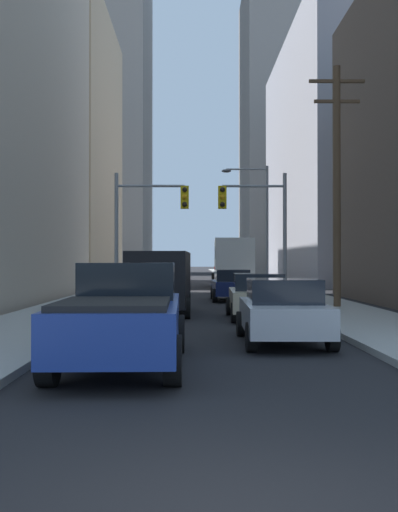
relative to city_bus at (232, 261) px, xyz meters
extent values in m
cube|color=#9E9E99|center=(-7.46, 10.78, -1.85)|extent=(3.38, 160.00, 0.15)
cube|color=#9E9E99|center=(2.50, 10.78, -1.85)|extent=(3.38, 160.00, 0.15)
cube|color=silver|center=(0.00, -0.01, 0.02)|extent=(2.89, 11.58, 2.90)
cube|color=black|center=(-1.26, -0.01, 0.54)|extent=(0.38, 10.57, 0.80)
cube|color=red|center=(-1.26, -0.01, -0.56)|extent=(0.37, 10.57, 0.28)
cylinder|color=black|center=(-1.17, 4.02, -1.43)|extent=(0.32, 1.00, 1.00)
cylinder|color=black|center=(1.18, 4.02, -1.43)|extent=(0.32, 1.00, 1.00)
cylinder|color=black|center=(-1.17, -3.23, -1.43)|extent=(0.32, 1.00, 1.00)
cylinder|color=black|center=(1.18, -3.23, -1.43)|extent=(0.32, 1.00, 1.00)
cube|color=navy|center=(-4.15, -32.38, -1.13)|extent=(2.08, 5.43, 0.80)
cube|color=black|center=(-4.15, -31.41, -0.38)|extent=(1.83, 1.83, 0.70)
cube|color=black|center=(-4.15, -33.73, -0.68)|extent=(1.79, 2.40, 0.10)
cylinder|color=black|center=(-5.11, -30.65, -1.53)|extent=(0.28, 0.80, 0.80)
cylinder|color=black|center=(-3.19, -30.65, -1.53)|extent=(0.28, 0.80, 0.80)
cylinder|color=black|center=(-5.11, -34.11, -1.53)|extent=(0.28, 0.80, 0.80)
cylinder|color=black|center=(-3.19, -34.11, -1.53)|extent=(0.28, 0.80, 0.80)
cube|color=black|center=(-4.02, -21.56, -0.62)|extent=(2.15, 5.26, 1.90)
cube|color=black|center=(-4.02, -18.96, -0.20)|extent=(1.76, 0.07, 0.60)
cylinder|color=black|center=(-4.98, -19.90, -1.57)|extent=(0.24, 0.72, 0.72)
cylinder|color=black|center=(-3.06, -19.90, -1.57)|extent=(0.24, 0.72, 0.72)
cylinder|color=black|center=(-4.98, -23.23, -1.57)|extent=(0.24, 0.72, 0.72)
cylinder|color=black|center=(-3.06, -23.23, -1.57)|extent=(0.24, 0.72, 0.72)
cube|color=#B7BABF|center=(-0.76, -29.27, -1.28)|extent=(1.91, 4.25, 0.65)
cube|color=black|center=(-0.76, -29.42, -0.68)|extent=(1.63, 1.94, 0.55)
cylinder|color=black|center=(-1.63, -27.93, -1.61)|extent=(0.22, 0.64, 0.64)
cylinder|color=black|center=(0.10, -27.93, -1.61)|extent=(0.22, 0.64, 0.64)
cylinder|color=black|center=(-1.63, -30.61, -1.61)|extent=(0.22, 0.64, 0.64)
cylinder|color=black|center=(0.10, -30.61, -1.61)|extent=(0.22, 0.64, 0.64)
cube|color=#C6B793|center=(-0.69, -23.23, -1.28)|extent=(1.93, 4.26, 0.65)
cube|color=black|center=(-0.69, -23.38, -0.68)|extent=(1.64, 1.95, 0.55)
cylinder|color=black|center=(-1.55, -21.88, -1.61)|extent=(0.22, 0.64, 0.64)
cylinder|color=black|center=(0.17, -21.88, -1.61)|extent=(0.22, 0.64, 0.64)
cylinder|color=black|center=(-1.55, -24.57, -1.61)|extent=(0.22, 0.64, 0.64)
cylinder|color=black|center=(0.17, -24.57, -1.61)|extent=(0.22, 0.64, 0.64)
cube|color=#141E4C|center=(-0.96, -14.03, -1.28)|extent=(1.89, 4.24, 0.65)
cube|color=black|center=(-0.96, -14.18, -0.68)|extent=(1.63, 1.94, 0.55)
cylinder|color=black|center=(-1.82, -12.69, -1.61)|extent=(0.22, 0.64, 0.64)
cylinder|color=black|center=(-0.10, -12.69, -1.61)|extent=(0.22, 0.64, 0.64)
cylinder|color=black|center=(-1.82, -15.38, -1.61)|extent=(0.22, 0.64, 0.64)
cylinder|color=black|center=(-0.10, -15.38, -1.61)|extent=(0.22, 0.64, 0.64)
cylinder|color=gray|center=(-6.37, -15.56, 1.07)|extent=(0.18, 0.18, 6.00)
cylinder|color=gray|center=(-4.80, -15.56, 3.47)|extent=(3.15, 0.12, 0.12)
cube|color=gold|center=(-3.22, -15.56, 2.95)|extent=(0.38, 0.30, 1.05)
sphere|color=black|center=(-3.22, -15.73, 3.29)|extent=(0.24, 0.24, 0.24)
sphere|color=#F9A514|center=(-3.22, -15.73, 2.95)|extent=(0.24, 0.24, 0.24)
sphere|color=black|center=(-3.22, -15.73, 2.61)|extent=(0.24, 0.24, 0.24)
cylinder|color=gray|center=(1.41, -15.56, 1.07)|extent=(0.18, 0.18, 6.00)
cylinder|color=gray|center=(-0.04, -15.56, 3.47)|extent=(2.90, 0.12, 0.12)
cube|color=gold|center=(-1.49, -15.56, 2.95)|extent=(0.38, 0.30, 1.05)
sphere|color=black|center=(-1.49, -15.73, 3.29)|extent=(0.24, 0.24, 0.24)
sphere|color=#F9A514|center=(-1.49, -15.73, 2.95)|extent=(0.24, 0.24, 0.24)
sphere|color=black|center=(-1.49, -15.73, 2.61)|extent=(0.24, 0.24, 0.24)
cylinder|color=brown|center=(2.84, -19.67, 2.89)|extent=(0.28, 0.28, 9.65)
cube|color=brown|center=(2.84, -19.67, 7.12)|extent=(2.20, 0.12, 0.12)
cube|color=brown|center=(2.84, -19.67, 6.32)|extent=(1.80, 0.12, 0.12)
cylinder|color=gray|center=(1.51, -8.19, 1.82)|extent=(0.16, 0.16, 7.50)
cylinder|color=gray|center=(0.32, -8.19, 5.37)|extent=(2.39, 0.10, 0.10)
ellipsoid|color=#4C4C51|center=(-0.88, -8.19, 5.27)|extent=(0.56, 0.32, 0.20)
cube|color=gray|center=(-20.93, 51.86, 32.66)|extent=(22.28, 20.76, 69.18)
cube|color=gray|center=(17.71, 51.43, 20.63)|extent=(24.90, 19.34, 45.12)
camera|label=1|loc=(-2.89, -43.46, 0.01)|focal=42.49mm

